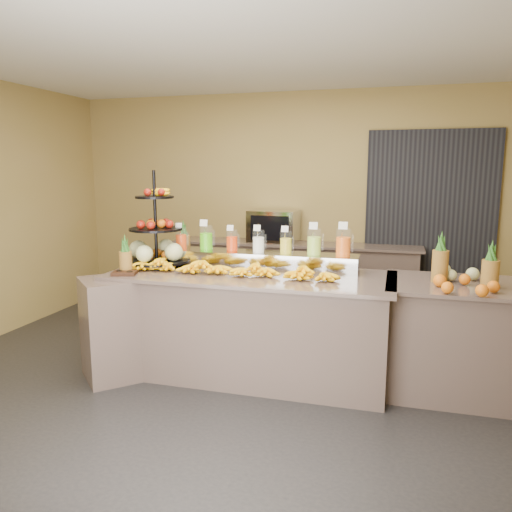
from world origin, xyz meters
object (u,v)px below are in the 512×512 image
at_px(pitcher_tray, 259,260).
at_px(fruit_stand, 160,242).
at_px(banana_heap, 229,267).
at_px(right_fruit_pile, 463,277).
at_px(oven_warmer, 274,226).
at_px(condiment_caddy, 124,273).

bearing_deg(pitcher_tray, fruit_stand, -170.73).
xyz_separation_m(banana_heap, right_fruit_pile, (1.92, 0.01, 0.02)).
bearing_deg(oven_warmer, fruit_stand, -107.47).
bearing_deg(condiment_caddy, banana_heap, 18.14).
distance_m(pitcher_tray, condiment_caddy, 1.22).
height_order(pitcher_tray, fruit_stand, fruit_stand).
xyz_separation_m(banana_heap, oven_warmer, (-0.09, 2.01, 0.14)).
height_order(banana_heap, right_fruit_pile, right_fruit_pile).
distance_m(fruit_stand, oven_warmer, 1.94).
xyz_separation_m(pitcher_tray, banana_heap, (-0.17, -0.34, -0.01)).
height_order(condiment_caddy, oven_warmer, oven_warmer).
relative_size(pitcher_tray, right_fruit_pile, 3.72).
distance_m(banana_heap, oven_warmer, 2.01).
relative_size(banana_heap, condiment_caddy, 9.35).
relative_size(banana_heap, oven_warmer, 3.16).
bearing_deg(condiment_caddy, oven_warmer, 71.15).
height_order(condiment_caddy, right_fruit_pile, right_fruit_pile).
xyz_separation_m(banana_heap, condiment_caddy, (-0.87, -0.29, -0.05)).
xyz_separation_m(pitcher_tray, condiment_caddy, (-1.05, -0.62, -0.06)).
xyz_separation_m(right_fruit_pile, oven_warmer, (-2.01, 2.00, 0.12)).
distance_m(pitcher_tray, banana_heap, 0.38).
bearing_deg(condiment_caddy, right_fruit_pile, 5.99).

